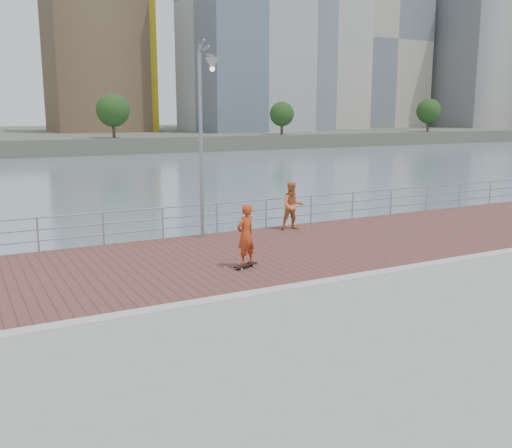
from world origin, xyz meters
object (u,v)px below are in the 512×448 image
skateboarder (246,235)px  street_lamp (206,107)px  bystander (292,206)px  guardrail (190,217)px

skateboarder → street_lamp: bearing=-117.9°
street_lamp → bystander: (3.53, 0.19, -3.61)m
guardrail → skateboarder: 4.79m
bystander → skateboarder: bearing=-119.2°
skateboarder → bystander: size_ratio=0.97×
guardrail → skateboarder: bearing=-92.5°
guardrail → bystander: bearing=-11.6°
guardrail → skateboarder: skateboarder is taller
guardrail → bystander: size_ratio=21.69×
guardrail → street_lamp: 3.96m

